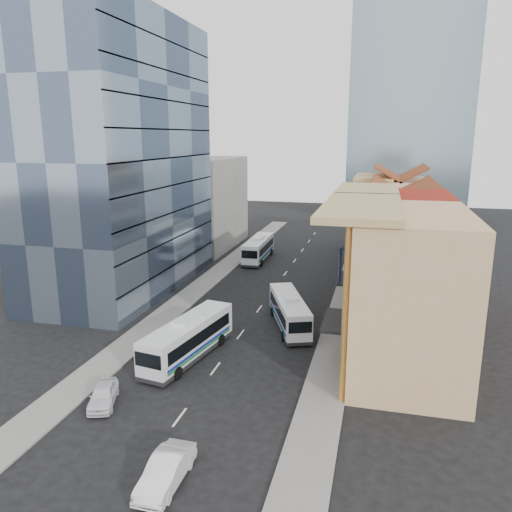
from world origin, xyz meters
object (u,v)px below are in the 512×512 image
(bus_right, at_px, (289,311))
(sedan_left, at_px, (103,395))
(office_tower, at_px, (120,157))
(bus_left_far, at_px, (258,248))
(bus_left_near, at_px, (188,337))
(shophouse_tan, at_px, (409,292))
(sedan_right, at_px, (166,471))

(bus_right, distance_m, sedan_left, 19.09)
(office_tower, bearing_deg, bus_left_far, 53.73)
(bus_left_near, bearing_deg, bus_right, 62.16)
(office_tower, relative_size, bus_left_far, 2.80)
(shophouse_tan, relative_size, bus_left_near, 1.31)
(bus_right, xyz_separation_m, sedan_right, (-2.11, -22.80, -0.82))
(bus_right, xyz_separation_m, sedan_left, (-9.39, -16.60, -0.89))
(shophouse_tan, height_order, office_tower, office_tower)
(office_tower, distance_m, bus_left_far, 24.06)
(shophouse_tan, xyz_separation_m, sedan_left, (-19.50, -10.75, -5.32))
(shophouse_tan, xyz_separation_m, bus_left_far, (-19.13, 30.18, -4.28))
(office_tower, bearing_deg, bus_right, -21.32)
(bus_left_far, distance_m, sedan_left, 40.94)
(bus_left_far, bearing_deg, sedan_left, -91.63)
(shophouse_tan, distance_m, bus_left_near, 17.43)
(bus_left_far, bearing_deg, bus_left_near, -86.86)
(shophouse_tan, xyz_separation_m, bus_left_near, (-16.69, -2.65, -4.28))
(office_tower, xyz_separation_m, sedan_right, (18.77, -30.95, -14.24))
(bus_left_near, distance_m, sedan_left, 8.63)
(sedan_left, relative_size, sedan_right, 0.87)
(bus_left_far, distance_m, bus_right, 25.94)
(office_tower, distance_m, bus_left_near, 25.66)
(bus_left_far, distance_m, sedan_right, 47.64)
(office_tower, height_order, sedan_left, office_tower)
(sedan_right, bearing_deg, bus_left_near, 107.84)
(bus_left_near, height_order, sedan_left, bus_left_near)
(bus_right, relative_size, sedan_left, 2.45)
(office_tower, xyz_separation_m, bus_left_near, (14.31, -16.65, -13.28))
(shophouse_tan, distance_m, sedan_left, 22.89)
(shophouse_tan, bearing_deg, office_tower, 155.70)
(bus_left_near, height_order, sedan_right, bus_left_near)
(office_tower, bearing_deg, shophouse_tan, -24.30)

